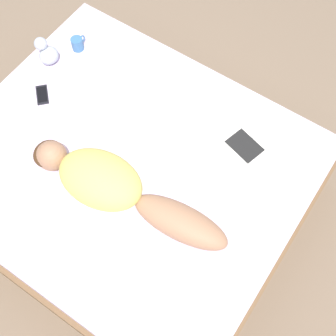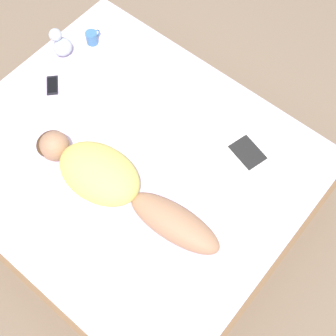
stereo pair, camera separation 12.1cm
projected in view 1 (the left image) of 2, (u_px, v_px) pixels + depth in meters
ground_plane at (133, 201)px, 3.36m from camera, size 12.00×12.00×0.00m
bed at (130, 183)px, 3.10m from camera, size 1.84×2.15×0.60m
person at (113, 186)px, 2.65m from camera, size 0.40×1.26×0.22m
open_magazine at (232, 156)px, 2.84m from camera, size 0.52×0.40×0.01m
coffee_mug at (78, 43)px, 3.20m from camera, size 0.12×0.08×0.09m
cell_phone at (42, 95)px, 3.05m from camera, size 0.16×0.16×0.01m
plush_toy at (47, 52)px, 3.12m from camera, size 0.14×0.15×0.19m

